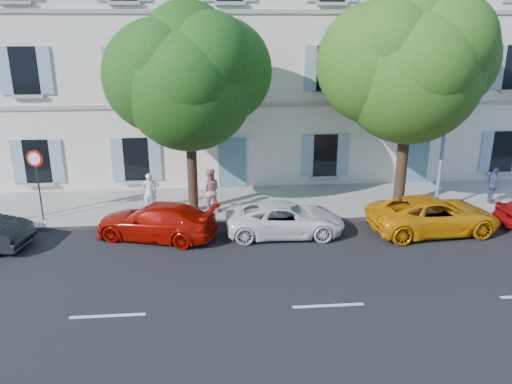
{
  "coord_description": "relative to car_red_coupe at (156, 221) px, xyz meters",
  "views": [
    {
      "loc": [
        -3.05,
        -15.92,
        7.31
      ],
      "look_at": [
        -1.49,
        2.0,
        1.4
      ],
      "focal_mm": 35.0,
      "sensor_mm": 36.0,
      "label": 1
    }
  ],
  "objects": [
    {
      "name": "car_white_coupe",
      "position": [
        4.72,
        -0.09,
        -0.04
      ],
      "size": [
        4.42,
        2.1,
        1.22
      ],
      "primitive_type": "imported",
      "rotation": [
        0.0,
        0.0,
        1.55
      ],
      "color": "white",
      "rests_on": "ground"
    },
    {
      "name": "ground",
      "position": [
        5.21,
        -1.21,
        -0.65
      ],
      "size": [
        90.0,
        90.0,
        0.0
      ],
      "primitive_type": "plane",
      "color": "black"
    },
    {
      "name": "tree_left",
      "position": [
        1.27,
        2.38,
        4.63
      ],
      "size": [
        5.14,
        5.14,
        7.96
      ],
      "color": "#3A2819",
      "rests_on": "sidewalk"
    },
    {
      "name": "sidewalk",
      "position": [
        5.21,
        3.24,
        -0.57
      ],
      "size": [
        36.0,
        4.5,
        0.15
      ],
      "primitive_type": "cube",
      "color": "#A09E96",
      "rests_on": "ground"
    },
    {
      "name": "kerb",
      "position": [
        5.21,
        1.07,
        -0.57
      ],
      "size": [
        36.0,
        0.16,
        0.16
      ],
      "primitive_type": "cube",
      "color": "#9E998E",
      "rests_on": "ground"
    },
    {
      "name": "pedestrian_c",
      "position": [
        14.0,
        2.21,
        0.31
      ],
      "size": [
        0.51,
        0.98,
        1.6
      ],
      "primitive_type": "imported",
      "rotation": [
        0.0,
        0.0,
        1.44
      ],
      "color": "#474E82",
      "rests_on": "sidewalk"
    },
    {
      "name": "building",
      "position": [
        5.21,
        8.99,
        5.35
      ],
      "size": [
        28.0,
        7.0,
        12.0
      ],
      "primitive_type": "cube",
      "color": "silver",
      "rests_on": "ground"
    },
    {
      "name": "pedestrian_a",
      "position": [
        -0.51,
        2.61,
        0.29
      ],
      "size": [
        0.59,
        0.4,
        1.57
      ],
      "primitive_type": "imported",
      "rotation": [
        0.0,
        0.0,
        3.18
      ],
      "color": "silver",
      "rests_on": "sidewalk"
    },
    {
      "name": "road_sign",
      "position": [
        -4.6,
        1.8,
        1.53
      ],
      "size": [
        0.65,
        0.17,
        2.82
      ],
      "color": "#383A3D",
      "rests_on": "sidewalk"
    },
    {
      "name": "car_red_coupe",
      "position": [
        0.0,
        0.0,
        0.0
      ],
      "size": [
        4.79,
        3.09,
        1.29
      ],
      "primitive_type": "imported",
      "rotation": [
        0.0,
        0.0,
        4.4
      ],
      "color": "#A80D04",
      "rests_on": "ground"
    },
    {
      "name": "pedestrian_b",
      "position": [
        1.96,
        2.2,
        0.41
      ],
      "size": [
        0.9,
        0.71,
        1.81
      ],
      "primitive_type": "imported",
      "rotation": [
        0.0,
        0.0,
        3.12
      ],
      "color": "#D28689",
      "rests_on": "sidewalk"
    },
    {
      "name": "street_lamp",
      "position": [
        11.25,
        1.41,
        3.61
      ],
      "size": [
        0.27,
        1.55,
        7.25
      ],
      "color": "#7293BF",
      "rests_on": "sidewalk"
    },
    {
      "name": "car_yellow_supercar",
      "position": [
        10.29,
        -0.33,
        0.03
      ],
      "size": [
        5.05,
        2.66,
        1.36
      ],
      "primitive_type": "imported",
      "rotation": [
        0.0,
        0.0,
        1.66
      ],
      "color": "orange",
      "rests_on": "ground"
    },
    {
      "name": "tree_right",
      "position": [
        9.86,
        2.13,
        5.03
      ],
      "size": [
        5.6,
        5.6,
        8.62
      ],
      "color": "#3A2819",
      "rests_on": "sidewalk"
    }
  ]
}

